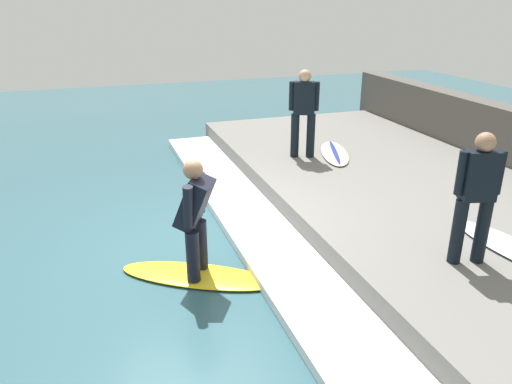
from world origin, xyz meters
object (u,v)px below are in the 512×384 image
Objects in this scene: surfboard_riding at (198,275)px; surfer_waiting_far at (304,109)px; surfer_waiting_near at (477,192)px; surfboard_waiting_far at (335,153)px; surfer_riding at (195,213)px.

surfer_waiting_far is (2.73, 3.05, 1.29)m from surfboard_riding.
surfer_waiting_near reaches higher than surfboard_waiting_far.
surfer_riding is 0.96× the size of surfer_waiting_near.
surfer_waiting_near is 0.94× the size of surfer_waiting_far.
surfer_riding is 0.91× the size of surfer_waiting_far.
surfboard_waiting_far is (3.39, 2.96, 0.40)m from surfboard_riding.
surfer_waiting_far is at bearing 48.12° from surfboard_riding.
surfboard_riding is 3.42m from surfer_waiting_near.
surfer_waiting_near is at bearing -96.41° from surfboard_waiting_far.
surfer_riding reaches higher than surfboard_waiting_far.
surfer_waiting_near is at bearing -24.02° from surfer_riding.
surfer_waiting_far is at bearing 48.12° from surfer_riding.
surfboard_waiting_far is (0.65, -0.08, -0.89)m from surfer_waiting_far.
surfer_riding is 3.21m from surfer_waiting_near.
surfboard_riding is 1.19× the size of surfboard_waiting_far.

